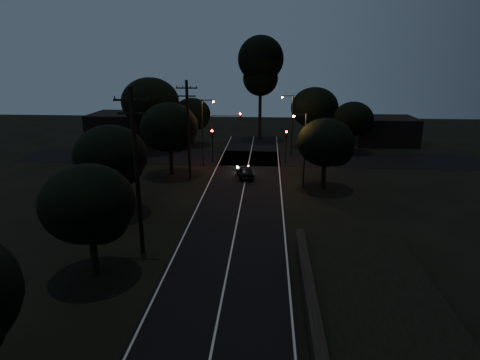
{
  "coord_description": "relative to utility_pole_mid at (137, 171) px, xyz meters",
  "views": [
    {
      "loc": [
        2.34,
        -9.13,
        12.68
      ],
      "look_at": [
        0.0,
        24.0,
        2.5
      ],
      "focal_mm": 30.0,
      "sensor_mm": 36.0,
      "label": 1
    }
  ],
  "objects": [
    {
      "name": "tree_far_w",
      "position": [
        -7.72,
        30.84,
        0.84
      ],
      "size": [
        7.93,
        7.93,
        10.12
      ],
      "color": "black",
      "rests_on": "ground"
    },
    {
      "name": "tree_far_e",
      "position": [
        20.19,
        31.89,
        -1.25
      ],
      "size": [
        5.46,
        5.46,
        6.92
      ],
      "color": "black",
      "rests_on": "ground"
    },
    {
      "name": "tree_left_c",
      "position": [
        -4.29,
        6.88,
        -0.9
      ],
      "size": [
        5.93,
        5.93,
        7.49
      ],
      "color": "black",
      "rests_on": "ground"
    },
    {
      "name": "building_left",
      "position": [
        -14.0,
        37.0,
        -3.54
      ],
      "size": [
        10.0,
        8.0,
        4.4
      ],
      "primitive_type": "cube",
      "color": "black",
      "rests_on": "ground"
    },
    {
      "name": "streetlight_a",
      "position": [
        0.69,
        23.0,
        -1.1
      ],
      "size": [
        1.66,
        0.26,
        8.0
      ],
      "color": "black",
      "rests_on": "ground"
    },
    {
      "name": "car",
      "position": [
        5.93,
        18.13,
        -5.06
      ],
      "size": [
        2.35,
        4.21,
        1.35
      ],
      "primitive_type": "imported",
      "rotation": [
        0.0,
        0.0,
        3.34
      ],
      "color": "black",
      "rests_on": "ground"
    },
    {
      "name": "tree_far_ne",
      "position": [
        15.24,
        34.86,
        -0.15
      ],
      "size": [
        6.83,
        6.83,
        8.64
      ],
      "color": "black",
      "rests_on": "ground"
    },
    {
      "name": "tree_left_d",
      "position": [
        -2.28,
        18.87,
        -0.53
      ],
      "size": [
        6.33,
        6.33,
        8.04
      ],
      "color": "black",
      "rests_on": "ground"
    },
    {
      "name": "streetlight_b",
      "position": [
        11.31,
        29.0,
        -1.1
      ],
      "size": [
        1.66,
        0.26,
        8.0
      ],
      "color": "black",
      "rests_on": "ground"
    },
    {
      "name": "signal_right",
      "position": [
        10.6,
        24.99,
        -2.9
      ],
      "size": [
        0.28,
        0.35,
        4.1
      ],
      "color": "black",
      "rests_on": "ground"
    },
    {
      "name": "signal_mast",
      "position": [
        3.09,
        24.99,
        -1.4
      ],
      "size": [
        3.7,
        0.35,
        6.25
      ],
      "color": "black",
      "rests_on": "ground"
    },
    {
      "name": "utility_pole_far",
      "position": [
        0.0,
        17.0,
        -0.25
      ],
      "size": [
        2.2,
        0.3,
        10.5
      ],
      "color": "black",
      "rests_on": "ground"
    },
    {
      "name": "streetlight_c",
      "position": [
        11.83,
        15.0,
        -1.39
      ],
      "size": [
        1.46,
        0.26,
        7.5
      ],
      "color": "black",
      "rests_on": "ground"
    },
    {
      "name": "utility_pole_mid",
      "position": [
        0.0,
        0.0,
        0.0
      ],
      "size": [
        2.2,
        0.3,
        11.0
      ],
      "color": "black",
      "rests_on": "ground"
    },
    {
      "name": "road_surface",
      "position": [
        6.0,
        16.12,
        -5.73
      ],
      "size": [
        60.0,
        70.0,
        0.03
      ],
      "color": "black",
      "rests_on": "ground"
    },
    {
      "name": "building_right",
      "position": [
        26.0,
        38.0,
        -3.74
      ],
      "size": [
        9.0,
        7.0,
        4.0
      ],
      "primitive_type": "cube",
      "color": "black",
      "rests_on": "ground"
    },
    {
      "name": "tall_pine",
      "position": [
        7.0,
        40.0,
        5.78
      ],
      "size": [
        7.03,
        7.03,
        15.97
      ],
      "color": "black",
      "rests_on": "ground"
    },
    {
      "name": "tree_left_b",
      "position": [
        -1.81,
        -3.11,
        -1.27
      ],
      "size": [
        5.42,
        5.42,
        6.89
      ],
      "color": "black",
      "rests_on": "ground"
    },
    {
      "name": "tree_right_a",
      "position": [
        14.2,
        14.89,
        -1.15
      ],
      "size": [
        5.57,
        5.57,
        7.08
      ],
      "color": "black",
      "rests_on": "ground"
    },
    {
      "name": "signal_left",
      "position": [
        1.4,
        24.99,
        -2.9
      ],
      "size": [
        0.28,
        0.35,
        4.1
      ],
      "color": "black",
      "rests_on": "ground"
    },
    {
      "name": "tree_far_nw",
      "position": [
        -2.8,
        34.89,
        -1.21
      ],
      "size": [
        5.53,
        5.53,
        7.0
      ],
      "color": "black",
      "rests_on": "ground"
    }
  ]
}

